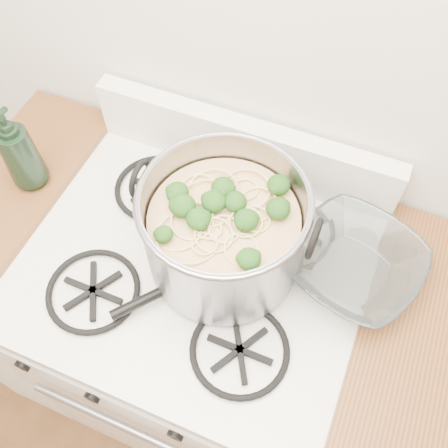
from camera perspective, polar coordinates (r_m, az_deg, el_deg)
gas_range at (r=1.55m, az=-2.63°, el=-12.79°), size 0.76×0.66×0.92m
counter_left at (r=1.69m, az=-18.48°, el=-5.58°), size 0.25×0.65×0.92m
stock_pot at (r=1.02m, az=-0.00°, el=-0.86°), size 0.37×0.34×0.23m
spatula at (r=1.09m, az=-0.46°, el=-4.45°), size 0.42×0.42×0.02m
glass_bowl at (r=1.11m, az=14.43°, el=-4.86°), size 0.14×0.14×0.03m
bottle at (r=1.24m, az=-22.54°, el=7.95°), size 0.12×0.12×0.23m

